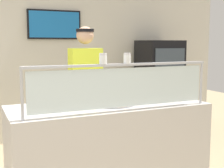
% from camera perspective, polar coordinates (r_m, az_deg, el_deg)
% --- Properties ---
extents(shop_rear_unit, '(6.37, 0.13, 2.70)m').
position_cam_1_polar(shop_rear_unit, '(5.21, -10.61, 5.07)').
color(shop_rear_unit, beige).
rests_on(shop_rear_unit, ground).
extents(serving_counter, '(1.97, 0.78, 0.95)m').
position_cam_1_polar(serving_counter, '(3.27, -0.68, -11.94)').
color(serving_counter, '#BCB7B2').
rests_on(serving_counter, ground).
extents(sneeze_guard, '(1.79, 0.06, 0.43)m').
position_cam_1_polar(sneeze_guard, '(2.81, 2.01, 0.54)').
color(sneeze_guard, '#B2B5BC').
rests_on(sneeze_guard, serving_counter).
extents(pizza_tray, '(0.47, 0.47, 0.04)m').
position_cam_1_polar(pizza_tray, '(3.17, 0.06, -3.38)').
color(pizza_tray, '#9EA0A8').
rests_on(pizza_tray, serving_counter).
extents(pizza_server, '(0.12, 0.29, 0.01)m').
position_cam_1_polar(pizza_server, '(3.16, 0.85, -3.00)').
color(pizza_server, '#ADAFB7').
rests_on(pizza_server, pizza_tray).
extents(parmesan_shaker, '(0.07, 0.07, 0.09)m').
position_cam_1_polar(parmesan_shaker, '(2.71, -1.64, 4.49)').
color(parmesan_shaker, white).
rests_on(parmesan_shaker, sneeze_guard).
extents(pepper_flake_shaker, '(0.06, 0.06, 0.09)m').
position_cam_1_polar(pepper_flake_shaker, '(2.81, 2.76, 4.59)').
color(pepper_flake_shaker, white).
rests_on(pepper_flake_shaker, sneeze_guard).
extents(worker_figure, '(0.41, 0.50, 1.76)m').
position_cam_1_polar(worker_figure, '(3.85, -4.72, -0.89)').
color(worker_figure, '#23232D').
rests_on(worker_figure, ground).
extents(drink_fridge, '(0.67, 0.63, 1.61)m').
position_cam_1_polar(drink_fridge, '(5.55, 8.55, -0.48)').
color(drink_fridge, black).
rests_on(drink_fridge, ground).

